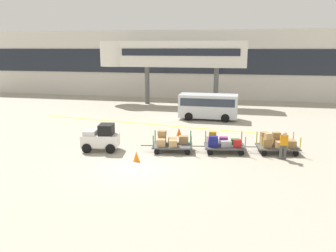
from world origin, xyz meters
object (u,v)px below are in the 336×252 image
Objects in this scene: baggage_tug at (101,138)px; baggage_cart_lead at (171,142)px; safety_cone_near at (136,156)px; baggage_handler at (284,144)px; baggage_cart_middle at (223,143)px; safety_cone_far at (179,132)px; shuttle_van at (208,105)px; baggage_cart_tail at (277,143)px.

baggage_tug reaches higher than baggage_cart_lead.
safety_cone_near is at bearing -29.47° from baggage_tug.
baggage_handler reaches higher than baggage_cart_lead.
baggage_cart_middle reaches higher than safety_cone_far.
baggage_tug is 3.02m from safety_cone_near.
safety_cone_near is at bearing -148.61° from baggage_cart_middle.
baggage_tug is at bearing -177.22° from baggage_handler.
shuttle_van reaches higher than baggage_tug.
shuttle_van is 6.31m from safety_cone_far.
baggage_tug is 0.73× the size of baggage_cart_lead.
baggage_tug is at bearing -169.69° from baggage_cart_lead.
shuttle_van is at bearing 83.45° from baggage_cart_lead.
baggage_tug reaches higher than baggage_cart_tail.
baggage_handler is 7.55m from safety_cone_far.
baggage_tug reaches higher than safety_cone_near.
baggage_tug is 0.73× the size of baggage_cart_middle.
baggage_handler is at bearing -31.40° from safety_cone_far.
shuttle_van is (-5.08, 10.01, 0.37)m from baggage_handler.
baggage_cart_lead reaches higher than safety_cone_far.
baggage_handler is 7.89m from safety_cone_near.
shuttle_van reaches higher than safety_cone_far.
safety_cone_far is (-3.17, 3.22, -0.26)m from baggage_cart_middle.
safety_cone_far is at bearing 93.43° from baggage_cart_lead.
shuttle_van reaches higher than baggage_cart_tail.
baggage_tug is 0.73× the size of baggage_cart_tail.
baggage_cart_lead is 2.63m from safety_cone_near.
baggage_handler is at bearing -12.10° from baggage_cart_middle.
baggage_cart_middle is 0.64× the size of shuttle_van.
shuttle_van is 8.75× the size of safety_cone_far.
baggage_tug is at bearing -170.22° from baggage_cart_tail.
baggage_handler reaches higher than baggage_cart_tail.
shuttle_van is at bearing 116.89° from baggage_handler.
shuttle_van is (5.14, 10.51, 0.48)m from baggage_tug.
baggage_handler is (10.22, 0.50, 0.11)m from baggage_tug.
baggage_cart_middle reaches higher than safety_cone_near.
safety_cone_far is (1.20, 5.88, 0.00)m from safety_cone_near.
safety_cone_far is (-6.17, 2.70, -0.30)m from baggage_cart_tail.
baggage_cart_middle is at bearing -170.10° from baggage_cart_tail.
safety_cone_near is (-4.36, -2.66, -0.26)m from baggage_cart_middle.
baggage_cart_lead is 1.00× the size of baggage_cart_tail.
baggage_cart_middle is at bearing 167.90° from baggage_handler.
shuttle_van is 12.28m from safety_cone_near.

